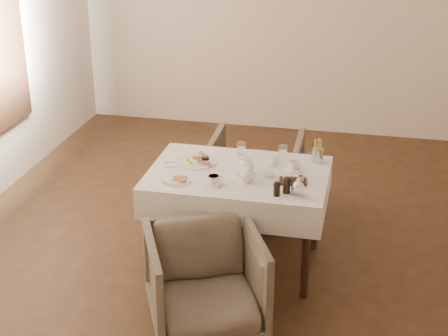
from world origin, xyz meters
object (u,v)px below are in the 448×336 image
object	(u,v)px
teapot_centre	(246,164)
table	(238,187)
armchair_far	(255,176)
breakfast_plate	(197,161)
armchair_near	(205,281)

from	to	relation	value
teapot_centre	table	bearing A→B (deg)	-143.37
table	armchair_far	bearing A→B (deg)	91.26
table	teapot_centre	world-z (taller)	teapot_centre
breakfast_plate	teapot_centre	world-z (taller)	teapot_centre
table	armchair_near	bearing A→B (deg)	-93.67
armchair_far	teapot_centre	bearing A→B (deg)	94.06
armchair_far	armchair_near	bearing A→B (deg)	87.84
armchair_near	table	bearing A→B (deg)	61.50
armchair_near	breakfast_plate	world-z (taller)	breakfast_plate
armchair_near	armchair_far	size ratio (longest dim) A/B	0.94
armchair_near	teapot_centre	world-z (taller)	teapot_centre
armchair_far	teapot_centre	distance (m)	0.93
armchair_far	breakfast_plate	size ratio (longest dim) A/B	2.60
table	breakfast_plate	size ratio (longest dim) A/B	4.27
armchair_near	armchair_far	bearing A→B (deg)	64.02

